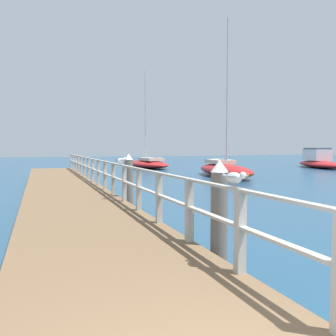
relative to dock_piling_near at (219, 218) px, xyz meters
The scene contains 9 objects.
pier_deck 10.05m from the dock_piling_near, 100.28° to the left, with size 2.98×26.96×0.53m, color brown.
pier_railing 9.87m from the dock_piling_near, 92.21° to the left, with size 0.12×25.48×1.09m.
dock_piling_near is the anchor object (origin of this frame).
dock_piling_far 6.08m from the dock_piling_near, 90.00° to the left, with size 0.29×0.29×1.93m.
seagull_foreground 1.38m from the dock_piling_near, 109.34° to the right, with size 0.21×0.48×0.21m.
seagull_background 5.60m from the dock_piling_near, 93.85° to the left, with size 0.41×0.32×0.21m.
boat_1 30.52m from the dock_piling_near, 75.02° to the left, with size 3.76×8.43×10.10m.
boat_3 34.30m from the dock_piling_near, 43.24° to the left, with size 5.29×8.95×2.09m.
boat_4 20.06m from the dock_piling_near, 59.94° to the left, with size 3.77×8.46×11.29m.
Camera 1 is at (-0.99, -1.38, 2.14)m, focal length 37.02 mm.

